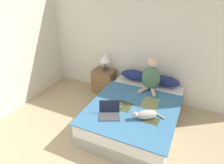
% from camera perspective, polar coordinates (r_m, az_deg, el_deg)
% --- Properties ---
extents(wall_back, '(5.00, 0.05, 2.55)m').
position_cam_1_polar(wall_back, '(4.48, 5.85, 11.28)').
color(wall_back, beige).
rests_on(wall_back, ground_plane).
extents(wall_side, '(0.05, 4.23, 2.55)m').
position_cam_1_polar(wall_side, '(4.38, -28.65, 7.55)').
color(wall_side, beige).
rests_on(wall_side, ground_plane).
extents(bed, '(1.55, 2.03, 0.48)m').
position_cam_1_polar(bed, '(3.88, 6.65, -8.98)').
color(bed, '#9E998E').
rests_on(bed, ground_plane).
extents(pillow_near, '(0.61, 0.23, 0.23)m').
position_cam_1_polar(pillow_near, '(4.49, 6.45, 1.96)').
color(pillow_near, navy).
rests_on(pillow_near, bed).
extents(pillow_far, '(0.61, 0.23, 0.23)m').
position_cam_1_polar(pillow_far, '(4.36, 14.89, 0.24)').
color(pillow_far, navy).
rests_on(pillow_far, bed).
extents(person_sitting, '(0.38, 0.36, 0.71)m').
position_cam_1_polar(person_sitting, '(4.07, 11.08, 1.59)').
color(person_sitting, '#476B4C').
rests_on(person_sitting, bed).
extents(cat_tabby, '(0.50, 0.36, 0.16)m').
position_cam_1_polar(cat_tabby, '(3.35, 9.56, -9.14)').
color(cat_tabby, '#A8A399').
rests_on(cat_tabby, bed).
extents(laptop_open, '(0.42, 0.39, 0.24)m').
position_cam_1_polar(laptop_open, '(3.39, -0.75, -8.83)').
color(laptop_open, '#424247').
rests_on(laptop_open, bed).
extents(nightstand, '(0.50, 0.39, 0.59)m').
position_cam_1_polar(nightstand, '(4.85, -2.36, 0.24)').
color(nightstand, brown).
rests_on(nightstand, ground_plane).
extents(table_lamp, '(0.25, 0.25, 0.42)m').
position_cam_1_polar(table_lamp, '(4.61, -1.98, 6.77)').
color(table_lamp, '#38383D').
rests_on(table_lamp, nightstand).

